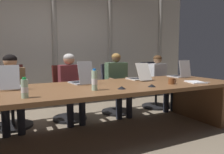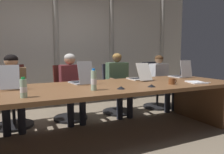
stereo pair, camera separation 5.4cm
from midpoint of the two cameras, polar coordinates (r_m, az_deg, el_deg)
ground_plane at (r=3.09m, az=-6.22°, el=-16.08°), size 14.58×14.58×0.00m
conference_table at (r=2.92m, az=-6.36°, el=-5.07°), size 4.52×1.28×0.73m
curtain_backdrop at (r=5.01m, az=-15.55°, el=10.14°), size 7.29×0.17×3.06m
laptop_left_mid at (r=2.99m, az=-25.70°, el=-1.73°), size 0.25×0.42×0.30m
laptop_center at (r=3.16m, az=-8.69°, el=-0.69°), size 0.27×0.45×0.33m
laptop_right_mid at (r=3.61m, az=6.58°, el=0.09°), size 0.24×0.47×0.29m
laptop_right_end at (r=4.18m, az=17.16°, el=0.77°), size 0.25×0.38×0.32m
office_chair_left_mid at (r=3.84m, az=-25.39°, el=-6.39°), size 0.60×0.60×0.99m
office_chair_center at (r=3.96m, az=-11.92°, el=-5.65°), size 0.60×0.60×0.96m
office_chair_right_mid at (r=4.30m, az=0.58°, el=-4.57°), size 0.60×0.60×0.96m
office_chair_right_end at (r=4.82m, az=10.85°, el=-3.42°), size 0.60×0.60×0.99m
person_left_mid at (r=3.63m, az=-25.51°, el=-2.28°), size 0.42×0.55×1.16m
person_center at (r=3.76m, az=-11.24°, el=-1.57°), size 0.37×0.55×1.17m
person_right_mid at (r=4.10m, az=1.18°, el=-0.82°), size 0.44×0.57×1.18m
person_right_end at (r=4.66m, az=12.34°, el=-0.39°), size 0.41×0.57×1.14m
water_bottle_primary at (r=2.31m, az=-22.79°, el=-2.87°), size 0.07×0.07×0.21m
water_bottle_secondary at (r=2.58m, az=-5.27°, el=-0.91°), size 0.07×0.07×0.26m
coffee_mug_near at (r=3.23m, az=15.11°, el=-1.06°), size 0.14×0.09×0.09m
conference_mic_left_side at (r=2.91m, az=9.99°, el=-2.23°), size 0.11×0.11×0.03m
conference_mic_right_side at (r=2.69m, az=2.00°, el=-2.82°), size 0.11×0.11×0.03m
spiral_notepad at (r=3.50m, az=20.88°, el=-1.27°), size 0.30×0.36×0.03m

